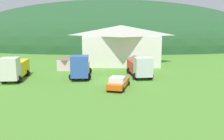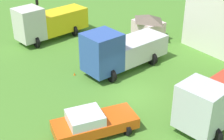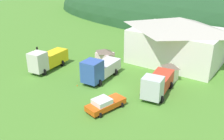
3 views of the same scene
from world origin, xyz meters
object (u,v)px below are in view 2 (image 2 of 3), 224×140
object	(u,v)px
play_shed_pink	(148,27)
flatbed_truck_yellow	(48,22)
tow_truck_silver	(219,98)
traffic_light_west	(38,12)
box_truck_blue	(120,50)
service_pickup_orange	(93,123)
traffic_cone_near_pickup	(75,75)

from	to	relation	value
play_shed_pink	flatbed_truck_yellow	distance (m)	10.21
tow_truck_silver	traffic_light_west	distance (m)	21.58
box_truck_blue	traffic_light_west	distance (m)	12.17
flatbed_truck_yellow	traffic_light_west	world-z (taller)	flatbed_truck_yellow
flatbed_truck_yellow	service_pickup_orange	size ratio (longest dim) A/B	1.42
play_shed_pink	tow_truck_silver	bearing A→B (deg)	-23.24
play_shed_pink	traffic_cone_near_pickup	bearing A→B (deg)	-76.89
flatbed_truck_yellow	play_shed_pink	bearing A→B (deg)	137.00
play_shed_pink	traffic_cone_near_pickup	xyz separation A→B (m)	(2.35, -10.11, -1.37)
flatbed_truck_yellow	box_truck_blue	distance (m)	9.91
play_shed_pink	box_truck_blue	world-z (taller)	box_truck_blue
service_pickup_orange	traffic_cone_near_pickup	bearing A→B (deg)	-98.15
box_truck_blue	traffic_cone_near_pickup	xyz separation A→B (m)	(-1.35, -3.68, -1.80)
play_shed_pink	flatbed_truck_yellow	bearing A→B (deg)	-126.34
tow_truck_silver	traffic_cone_near_pickup	xyz separation A→B (m)	(-10.74, -4.49, -1.67)
play_shed_pink	traffic_light_west	size ratio (longest dim) A/B	0.85
traffic_light_west	traffic_cone_near_pickup	xyz separation A→B (m)	(10.67, -1.87, -2.26)
box_truck_blue	play_shed_pink	bearing A→B (deg)	-154.52
play_shed_pink	flatbed_truck_yellow	world-z (taller)	flatbed_truck_yellow
flatbed_truck_yellow	box_truck_blue	size ratio (longest dim) A/B	0.98
traffic_cone_near_pickup	play_shed_pink	bearing A→B (deg)	103.11
play_shed_pink	service_pickup_orange	world-z (taller)	play_shed_pink
box_truck_blue	service_pickup_orange	distance (m)	8.88
flatbed_truck_yellow	traffic_light_west	size ratio (longest dim) A/B	2.15
box_truck_blue	service_pickup_orange	world-z (taller)	box_truck_blue
tow_truck_silver	service_pickup_orange	size ratio (longest dim) A/B	1.44
play_shed_pink	service_pickup_orange	distance (m)	16.17
flatbed_truck_yellow	tow_truck_silver	distance (m)	19.32
traffic_cone_near_pickup	tow_truck_silver	bearing A→B (deg)	22.67
play_shed_pink	box_truck_blue	distance (m)	7.43
box_truck_blue	traffic_light_west	world-z (taller)	box_truck_blue
play_shed_pink	flatbed_truck_yellow	size ratio (longest dim) A/B	0.40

